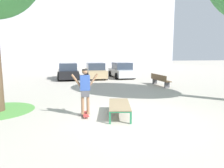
{
  "coord_description": "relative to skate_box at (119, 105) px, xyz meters",
  "views": [
    {
      "loc": [
        -2.11,
        -6.8,
        2.33
      ],
      "look_at": [
        -0.47,
        1.94,
        1.0
      ],
      "focal_mm": 32.33,
      "sensor_mm": 36.0,
      "label": 1
    }
  ],
  "objects": [
    {
      "name": "car_black",
      "position": [
        -2.23,
        12.08,
        0.28
      ],
      "size": [
        2.14,
        4.31,
        1.5
      ],
      "color": "black",
      "rests_on": "ground"
    },
    {
      "name": "skateboard",
      "position": [
        -1.27,
        0.18,
        -0.34
      ],
      "size": [
        0.22,
        0.8,
        0.09
      ],
      "color": "#B23333",
      "rests_on": "ground"
    },
    {
      "name": "skate_box",
      "position": [
        0.0,
        0.0,
        0.0
      ],
      "size": [
        1.09,
        2.01,
        0.46
      ],
      "color": "#237A4C",
      "rests_on": "ground"
    },
    {
      "name": "car_silver",
      "position": [
        2.97,
        12.21,
        0.28
      ],
      "size": [
        2.12,
        4.3,
        1.5
      ],
      "color": "#B7BABF",
      "rests_on": "ground"
    },
    {
      "name": "car_tan",
      "position": [
        0.37,
        12.15,
        0.28
      ],
      "size": [
        2.0,
        4.24,
        1.5
      ],
      "color": "tan",
      "rests_on": "ground"
    },
    {
      "name": "ground_plane",
      "position": [
        0.47,
        -0.44,
        -0.41
      ],
      "size": [
        120.0,
        120.0,
        0.0
      ],
      "primitive_type": "plane",
      "color": "#B2AA9E"
    },
    {
      "name": "park_bench",
      "position": [
        4.58,
        6.63,
        0.03
      ],
      "size": [
        0.57,
        2.42,
        0.83
      ],
      "color": "brown",
      "rests_on": "ground"
    },
    {
      "name": "skater",
      "position": [
        -1.27,
        0.18,
        0.66
      ],
      "size": [
        1.0,
        0.29,
        1.69
      ],
      "color": "#8E6647",
      "rests_on": "skateboard"
    },
    {
      "name": "building_facade",
      "position": [
        -2.49,
        32.27,
        6.97
      ],
      "size": [
        40.32,
        4.0,
        14.78
      ],
      "primitive_type": "cube",
      "color": "silver",
      "rests_on": "ground"
    }
  ]
}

